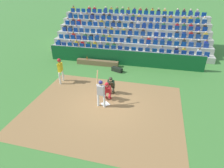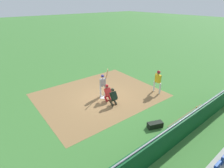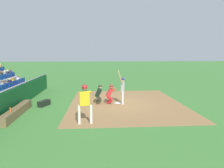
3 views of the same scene
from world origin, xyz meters
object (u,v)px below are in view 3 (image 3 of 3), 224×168
at_px(home_plate_marker, 118,103).
at_px(dugout_bench, 17,111).
at_px(batter_at_plate, 123,88).
at_px(equipment_duffel_bag, 44,103).
at_px(on_deck_batter, 85,100).
at_px(catcher_crouching, 110,93).
at_px(home_plate_umpire, 99,93).
at_px(water_bottle_on_bench, 10,110).

relative_size(home_plate_marker, dugout_bench, 0.12).
distance_m(batter_at_plate, equipment_duffel_bag, 5.08).
distance_m(batter_at_plate, on_deck_batter, 4.29).
xyz_separation_m(home_plate_marker, catcher_crouching, (0.01, -0.54, 0.69)).
relative_size(batter_at_plate, dugout_bench, 0.60).
height_order(home_plate_umpire, water_bottle_on_bench, home_plate_umpire).
bearing_deg(water_bottle_on_bench, dugout_bench, -177.19).
bearing_deg(on_deck_batter, equipment_duffel_bag, -142.89).
relative_size(home_plate_marker, catcher_crouching, 0.35).
bearing_deg(catcher_crouching, home_plate_umpire, -95.60).
bearing_deg(home_plate_umpire, catcher_crouching, 84.40).
distance_m(batter_at_plate, home_plate_umpire, 1.59).
distance_m(equipment_duffel_bag, on_deck_batter, 4.61).
height_order(batter_at_plate, equipment_duffel_bag, batter_at_plate).
distance_m(catcher_crouching, on_deck_batter, 4.11).
distance_m(dugout_bench, water_bottle_on_bench, 0.99).
xyz_separation_m(water_bottle_on_bench, on_deck_batter, (0.72, 3.61, 0.59)).
xyz_separation_m(home_plate_marker, water_bottle_on_bench, (3.10, -5.63, 0.55)).
relative_size(home_plate_marker, water_bottle_on_bench, 1.79).
height_order(home_plate_marker, equipment_duffel_bag, equipment_duffel_bag).
bearing_deg(batter_at_plate, dugout_bench, -71.50).
relative_size(home_plate_marker, home_plate_umpire, 0.34).
bearing_deg(equipment_duffel_bag, catcher_crouching, 115.04).
relative_size(home_plate_marker, equipment_duffel_bag, 0.49).
relative_size(home_plate_umpire, dugout_bench, 0.34).
relative_size(home_plate_umpire, water_bottle_on_bench, 5.19).
distance_m(dugout_bench, on_deck_batter, 4.11).
bearing_deg(equipment_duffel_bag, home_plate_marker, 114.87).
relative_size(dugout_bench, equipment_duffel_bag, 4.10).
distance_m(batter_at_plate, water_bottle_on_bench, 6.58).
bearing_deg(catcher_crouching, home_plate_marker, 91.42).
xyz_separation_m(home_plate_marker, batter_at_plate, (0.19, 0.25, 1.06)).
relative_size(batter_at_plate, water_bottle_on_bench, 9.05).
bearing_deg(home_plate_umpire, dugout_bench, -63.16).
bearing_deg(dugout_bench, water_bottle_on_bench, 2.81).
bearing_deg(water_bottle_on_bench, batter_at_plate, 116.32).
bearing_deg(catcher_crouching, batter_at_plate, 77.61).
relative_size(equipment_duffel_bag, on_deck_batter, 0.49).
relative_size(catcher_crouching, home_plate_umpire, 1.00).
xyz_separation_m(batter_at_plate, home_plate_umpire, (-0.25, -1.52, -0.38)).
bearing_deg(equipment_duffel_bag, on_deck_batter, 59.29).
xyz_separation_m(home_plate_umpire, water_bottle_on_bench, (3.16, -4.36, -0.13)).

